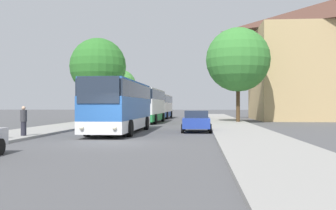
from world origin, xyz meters
name	(u,v)px	position (x,y,z in m)	size (l,w,h in m)	color
ground_plane	(114,143)	(0.00, 0.00, 0.00)	(300.00, 300.00, 0.00)	#4C4C4F
sidewalk_right	(260,143)	(7.00, 0.00, 0.07)	(4.00, 120.00, 0.15)	gray
bus_front	(120,106)	(-1.19, 7.32, 1.82)	(2.91, 11.59, 3.42)	silver
bus_middle	(148,105)	(-1.35, 22.53, 1.88)	(2.97, 10.65, 3.53)	#238942
bus_rear	(160,106)	(-1.46, 36.70, 1.76)	(3.00, 11.22, 3.30)	#2D519E
parked_car_right_near	(196,121)	(3.94, 8.45, 0.78)	(2.01, 3.92, 1.49)	#233D9E
pedestrian_waiting_near	(24,121)	(-5.67, 2.37, 0.98)	(0.36, 0.36, 1.66)	#23232D
tree_left_near	(98,66)	(-6.43, 21.40, 5.94)	(5.86, 5.86, 8.73)	#513D23
tree_left_far	(120,86)	(-6.99, 35.65, 4.64)	(4.49, 4.49, 6.75)	#513D23
tree_right_near	(238,60)	(8.14, 22.33, 6.60)	(6.65, 6.65, 9.78)	#47331E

